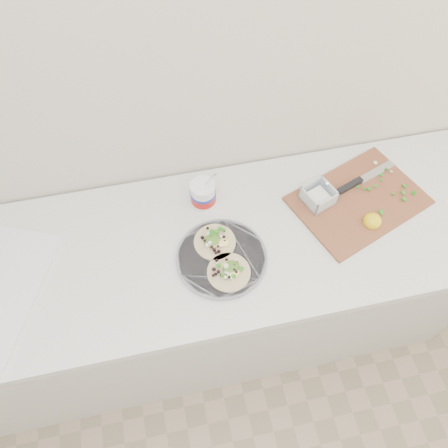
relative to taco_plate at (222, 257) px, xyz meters
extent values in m
cube|color=beige|center=(-0.15, 0.38, 0.38)|extent=(3.50, 0.05, 2.60)
cube|color=silver|center=(-0.15, 0.09, -0.49)|extent=(2.40, 0.62, 0.86)
cube|color=silver|center=(-0.15, 0.07, -0.04)|extent=(2.44, 0.66, 0.04)
cylinder|color=slate|center=(0.00, 0.00, -0.01)|extent=(0.30, 0.30, 0.01)
cylinder|color=slate|center=(0.00, 0.00, -0.01)|extent=(0.31, 0.31, 0.00)
cylinder|color=white|center=(-0.02, 0.24, 0.04)|extent=(0.09, 0.09, 0.11)
cylinder|color=red|center=(-0.02, 0.24, 0.03)|extent=(0.09, 0.09, 0.04)
cylinder|color=#192D99|center=(-0.02, 0.24, 0.05)|extent=(0.09, 0.09, 0.01)
cube|color=brown|center=(0.55, 0.13, -0.01)|extent=(0.55, 0.47, 0.01)
cube|color=white|center=(0.40, 0.16, 0.01)|extent=(0.07, 0.07, 0.03)
ellipsoid|color=yellow|center=(0.55, 0.02, 0.01)|extent=(0.06, 0.06, 0.05)
cube|color=silver|center=(0.66, 0.24, 0.00)|extent=(0.17, 0.09, 0.00)
cube|color=black|center=(0.53, 0.19, 0.00)|extent=(0.11, 0.06, 0.02)
camera|label=1|loc=(-0.14, -0.69, 1.31)|focal=35.00mm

